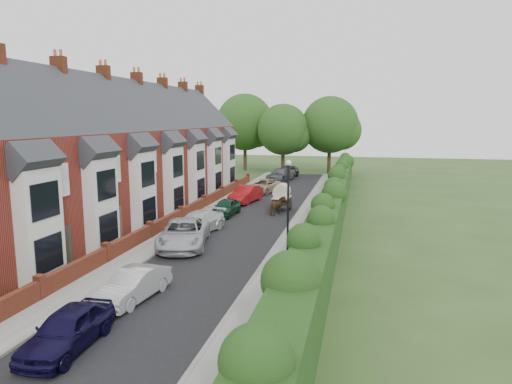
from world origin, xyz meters
TOP-DOWN VIEW (x-y plane):
  - ground at (0.00, 0.00)m, footprint 140.00×140.00m
  - road at (-0.50, 11.00)m, footprint 6.00×58.00m
  - pavement_hedge_side at (3.60, 11.00)m, footprint 2.20×58.00m
  - pavement_house_side at (-4.35, 11.00)m, footprint 1.70×58.00m
  - kerb_hedge_side at (2.55, 11.00)m, footprint 0.18×58.00m
  - kerb_house_side at (-3.55, 11.00)m, footprint 0.18×58.00m
  - hedge at (5.40, 11.00)m, footprint 2.10×58.00m
  - terrace_row at (-10.87, 9.98)m, footprint 9.05×40.50m
  - garden_wall_row at (-5.35, 10.00)m, footprint 0.35×40.35m
  - lamppost at (3.40, 4.00)m, footprint 0.32×0.32m
  - tree_far_left at (-2.65, 40.08)m, footprint 7.14×6.80m
  - tree_far_right at (3.39, 42.08)m, footprint 7.98×7.60m
  - tree_far_back at (-8.59, 43.08)m, footprint 8.40×8.00m
  - car_navy at (-1.81, -8.20)m, footprint 1.72×3.99m
  - car_silver_a at (-1.68, -4.03)m, footprint 1.84×4.00m
  - car_silver_b at (-2.65, 3.81)m, footprint 3.81×6.05m
  - car_white at (-3.00, 7.00)m, footprint 3.01×5.04m
  - car_green at (-2.74, 12.60)m, footprint 1.72×3.87m
  - car_red at (-2.59, 18.20)m, footprint 2.32×4.75m
  - car_beige at (-2.25, 23.80)m, footprint 3.40×5.30m
  - car_grey at (-2.04, 32.96)m, footprint 3.36×5.57m
  - car_black at (-1.64, 35.98)m, footprint 2.51×4.87m
  - horse at (1.11, 13.58)m, footprint 1.29×1.84m
  - horse_cart at (1.11, 15.39)m, footprint 1.38×3.05m

SIDE VIEW (x-z plane):
  - ground at x=0.00m, z-range 0.00..0.00m
  - road at x=-0.50m, z-range 0.00..0.02m
  - pavement_hedge_side at x=3.60m, z-range 0.00..0.12m
  - pavement_house_side at x=-4.35m, z-range 0.00..0.12m
  - kerb_hedge_side at x=2.55m, z-range 0.00..0.13m
  - kerb_house_side at x=-3.55m, z-range 0.00..0.13m
  - garden_wall_row at x=-5.35m, z-range -0.09..1.01m
  - car_silver_a at x=-1.68m, z-range 0.00..1.27m
  - car_green at x=-2.74m, z-range 0.00..1.29m
  - car_navy at x=-1.81m, z-range 0.00..1.34m
  - car_beige at x=-2.25m, z-range 0.00..1.36m
  - car_white at x=-3.00m, z-range 0.00..1.37m
  - horse at x=1.11m, z-range 0.00..1.41m
  - car_red at x=-2.59m, z-range 0.00..1.50m
  - car_grey at x=-2.04m, z-range 0.00..1.51m
  - car_silver_b at x=-2.65m, z-range 0.00..1.56m
  - car_black at x=-1.64m, z-range 0.00..1.59m
  - horse_cart at x=1.11m, z-range 0.16..2.36m
  - hedge at x=5.40m, z-range 0.18..3.03m
  - lamppost at x=3.40m, z-range 0.72..5.88m
  - terrace_row at x=-10.87m, z-range -1.28..10.22m
  - tree_far_left at x=-2.65m, z-range 1.07..10.36m
  - tree_far_right at x=3.39m, z-range 1.16..11.47m
  - tree_far_back at x=-8.59m, z-range 1.21..12.03m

